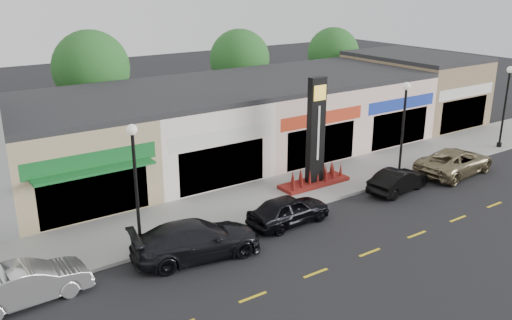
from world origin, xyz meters
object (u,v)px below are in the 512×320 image
object	(u,v)px
pylon_sign	(315,148)
car_gold_suv	(455,162)
car_white_van	(27,283)
car_black_sedan	(289,210)
lamp_east_near	(404,120)
car_black_conv	(398,181)
lamp_east_far	(506,99)
lamp_west_near	(135,176)
car_dark_sedan	(197,240)

from	to	relation	value
pylon_sign	car_gold_suv	distance (m)	8.93
car_white_van	car_black_sedan	distance (m)	11.66
lamp_east_near	car_black_conv	bearing A→B (deg)	-140.46
lamp_east_near	car_gold_suv	world-z (taller)	lamp_east_near
lamp_east_near	pylon_sign	xyz separation A→B (m)	(-5.00, 1.70, -1.20)
car_black_sedan	lamp_east_far	bearing A→B (deg)	-88.64
car_gold_suv	car_white_van	bearing A→B (deg)	84.04
lamp_east_far	car_gold_suv	world-z (taller)	lamp_east_far
lamp_west_near	car_black_sedan	size ratio (longest dim) A/B	1.31
pylon_sign	car_black_sedan	bearing A→B (deg)	-143.96
car_black_sedan	car_black_conv	distance (m)	7.38
lamp_east_far	car_gold_suv	distance (m)	7.40
car_black_conv	car_gold_suv	bearing A→B (deg)	-96.68
pylon_sign	car_white_van	distance (m)	16.10
car_white_van	car_black_conv	distance (m)	19.04
car_black_conv	lamp_west_near	bearing A→B (deg)	76.83
lamp_east_near	car_dark_sedan	size ratio (longest dim) A/B	1.01
lamp_east_near	car_black_sedan	distance (m)	9.61
lamp_east_far	pylon_sign	world-z (taller)	pylon_sign
car_white_van	car_black_conv	world-z (taller)	car_white_van
car_black_conv	car_gold_suv	size ratio (longest dim) A/B	0.72
lamp_east_near	car_gold_suv	size ratio (longest dim) A/B	1.00
car_black_sedan	car_gold_suv	size ratio (longest dim) A/B	0.77
pylon_sign	car_dark_sedan	xyz separation A→B (m)	(-9.21, -3.37, -1.49)
lamp_east_far	car_gold_suv	bearing A→B (deg)	-168.60
lamp_west_near	car_white_van	size ratio (longest dim) A/B	1.25
car_white_van	lamp_west_near	bearing A→B (deg)	-79.11
lamp_east_far	car_black_sedan	xyz separation A→B (m)	(-19.11, -1.29, -2.77)
lamp_west_near	car_black_sedan	distance (m)	7.54
lamp_east_near	car_white_van	bearing A→B (deg)	-176.85
lamp_east_far	car_gold_suv	xyz separation A→B (m)	(-6.75, -1.36, -2.72)
lamp_east_near	car_gold_suv	bearing A→B (deg)	-22.69
lamp_east_near	car_black_conv	world-z (taller)	lamp_east_near
lamp_east_far	car_black_conv	size ratio (longest dim) A/B	1.40
pylon_sign	car_black_conv	bearing A→B (deg)	-43.70
car_dark_sedan	car_black_conv	xyz separation A→B (m)	(12.48, 0.25, -0.14)
lamp_west_near	car_white_van	xyz separation A→B (m)	(-4.77, -1.14, -2.75)
pylon_sign	lamp_east_near	bearing A→B (deg)	-18.75
lamp_east_near	car_gold_suv	xyz separation A→B (m)	(3.25, -1.36, -2.72)
lamp_east_far	car_gold_suv	size ratio (longest dim) A/B	1.00
car_black_conv	car_gold_suv	xyz separation A→B (m)	(4.98, 0.07, 0.11)
car_dark_sedan	car_black_conv	world-z (taller)	car_dark_sedan
car_black_sedan	car_gold_suv	distance (m)	12.36
lamp_east_near	pylon_sign	distance (m)	5.42
pylon_sign	car_gold_suv	size ratio (longest dim) A/B	1.10
lamp_east_far	car_white_van	size ratio (longest dim) A/B	1.25
pylon_sign	lamp_west_near	bearing A→B (deg)	-171.23
lamp_west_near	lamp_east_far	xyz separation A→B (m)	(26.00, 0.00, 0.00)
lamp_east_near	car_dark_sedan	xyz separation A→B (m)	(-14.21, -1.68, -2.69)
car_gold_suv	car_dark_sedan	bearing A→B (deg)	85.60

